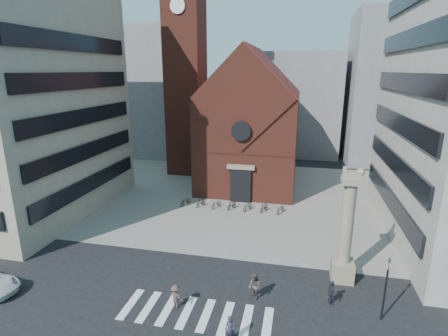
{
  "coord_description": "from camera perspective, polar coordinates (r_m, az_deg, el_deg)",
  "views": [
    {
      "loc": [
        6.35,
        -21.12,
        15.02
      ],
      "look_at": [
        -0.04,
        8.0,
        6.62
      ],
      "focal_mm": 28.0,
      "sensor_mm": 36.0,
      "label": 1
    }
  ],
  "objects": [
    {
      "name": "piazza",
      "position": [
        43.3,
        3.18,
        -4.56
      ],
      "size": [
        46.0,
        30.0,
        0.05
      ],
      "primitive_type": "cube",
      "color": "gray",
      "rests_on": "ground"
    },
    {
      "name": "zebra_crossing",
      "position": [
        24.23,
        -4.57,
        -22.61
      ],
      "size": [
        10.2,
        3.2,
        0.01
      ],
      "primitive_type": null,
      "color": "white",
      "rests_on": "ground"
    },
    {
      "name": "bg_block_right",
      "position": [
        65.1,
        26.84,
        11.43
      ],
      "size": [
        16.0,
        14.0,
        24.0
      ],
      "primitive_type": "cube",
      "color": "gray",
      "rests_on": "ground"
    },
    {
      "name": "scooter_5",
      "position": [
        38.58,
        6.55,
        -6.38
      ],
      "size": [
        1.12,
        1.78,
        1.04
      ],
      "primitive_type": "imported",
      "rotation": [
        0.0,
        0.0,
        -0.4
      ],
      "color": "black",
      "rests_on": "piazza"
    },
    {
      "name": "scooter_0",
      "position": [
        40.37,
        -6.26,
        -5.42
      ],
      "size": [
        1.27,
        1.88,
        0.93
      ],
      "primitive_type": "imported",
      "rotation": [
        0.0,
        0.0,
        -0.4
      ],
      "color": "black",
      "rests_on": "piazza"
    },
    {
      "name": "pedestrian_3",
      "position": [
        24.41,
        -7.88,
        -20.04
      ],
      "size": [
        1.15,
        0.8,
        1.63
      ],
      "primitive_type": "imported",
      "rotation": [
        0.0,
        0.0,
        2.94
      ],
      "color": "#503A35",
      "rests_on": "ground"
    },
    {
      "name": "ground",
      "position": [
        26.68,
        -3.8,
        -18.57
      ],
      "size": [
        120.0,
        120.0,
        0.0
      ],
      "primitive_type": "plane",
      "color": "black",
      "rests_on": "ground"
    },
    {
      "name": "church",
      "position": [
        47.12,
        4.52,
        7.1
      ],
      "size": [
        12.0,
        16.65,
        18.0
      ],
      "color": "maroon",
      "rests_on": "ground"
    },
    {
      "name": "bg_block_left",
      "position": [
        66.68,
        -11.17,
        11.99
      ],
      "size": [
        16.0,
        14.0,
        22.0
      ],
      "primitive_type": "cube",
      "color": "gray",
      "rests_on": "ground"
    },
    {
      "name": "scooter_2",
      "position": [
        39.43,
        -1.29,
        -5.85
      ],
      "size": [
        1.27,
        1.88,
        0.93
      ],
      "primitive_type": "imported",
      "rotation": [
        0.0,
        0.0,
        -0.4
      ],
      "color": "black",
      "rests_on": "piazza"
    },
    {
      "name": "lion_column",
      "position": [
        26.99,
        19.24,
        -10.58
      ],
      "size": [
        1.63,
        1.6,
        8.68
      ],
      "color": "tan",
      "rests_on": "ground"
    },
    {
      "name": "pedestrian_1",
      "position": [
        24.93,
        5.0,
        -18.73
      ],
      "size": [
        1.12,
        1.16,
        1.88
      ],
      "primitive_type": "imported",
      "rotation": [
        0.0,
        0.0,
        -0.9
      ],
      "color": "#514541",
      "rests_on": "ground"
    },
    {
      "name": "pedestrian_2",
      "position": [
        25.49,
        17.1,
        -18.86
      ],
      "size": [
        0.61,
        1.05,
        1.68
      ],
      "primitive_type": "imported",
      "rotation": [
        0.0,
        0.0,
        1.78
      ],
      "color": "#2B2B34",
      "rests_on": "ground"
    },
    {
      "name": "scooter_6",
      "position": [
        38.48,
        9.23,
        -6.62
      ],
      "size": [
        1.27,
        1.88,
        0.93
      ],
      "primitive_type": "imported",
      "rotation": [
        0.0,
        0.0,
        -0.4
      ],
      "color": "black",
      "rests_on": "piazza"
    },
    {
      "name": "building_left",
      "position": [
        43.51,
        -32.5,
        10.68
      ],
      "size": [
        18.0,
        20.0,
        26.0
      ],
      "primitive_type": "cube",
      "color": "tan",
      "rests_on": "ground"
    },
    {
      "name": "pedestrian_0",
      "position": [
        21.82,
        1.01,
        -24.87
      ],
      "size": [
        0.65,
        0.48,
        1.65
      ],
      "primitive_type": "imported",
      "rotation": [
        0.0,
        0.0,
        0.16
      ],
      "color": "#302B3C",
      "rests_on": "ground"
    },
    {
      "name": "scooter_1",
      "position": [
        39.84,
        -3.81,
        -5.57
      ],
      "size": [
        1.12,
        1.78,
        1.04
      ],
      "primitive_type": "imported",
      "rotation": [
        0.0,
        0.0,
        -0.4
      ],
      "color": "black",
      "rests_on": "piazza"
    },
    {
      "name": "bg_block_mid",
      "position": [
        66.39,
        12.22,
        10.18
      ],
      "size": [
        14.0,
        12.0,
        18.0
      ],
      "primitive_type": "cube",
      "color": "gray",
      "rests_on": "ground"
    },
    {
      "name": "traffic_light",
      "position": [
        24.47,
        24.88,
        -17.25
      ],
      "size": [
        0.13,
        0.16,
        4.3
      ],
      "color": "black",
      "rests_on": "ground"
    },
    {
      "name": "scooter_3",
      "position": [
        39.05,
        1.29,
        -5.99
      ],
      "size": [
        1.12,
        1.78,
        1.04
      ],
      "primitive_type": "imported",
      "rotation": [
        0.0,
        0.0,
        -0.4
      ],
      "color": "black",
      "rests_on": "piazza"
    },
    {
      "name": "scooter_4",
      "position": [
        38.79,
        3.9,
        -6.26
      ],
      "size": [
        1.27,
        1.88,
        0.93
      ],
      "primitive_type": "imported",
      "rotation": [
        0.0,
        0.0,
        -0.4
      ],
      "color": "black",
      "rests_on": "piazza"
    },
    {
      "name": "campanile",
      "position": [
        51.77,
        -6.3,
        16.44
      ],
      "size": [
        5.5,
        5.5,
        31.2
      ],
      "color": "maroon",
      "rests_on": "ground"
    }
  ]
}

